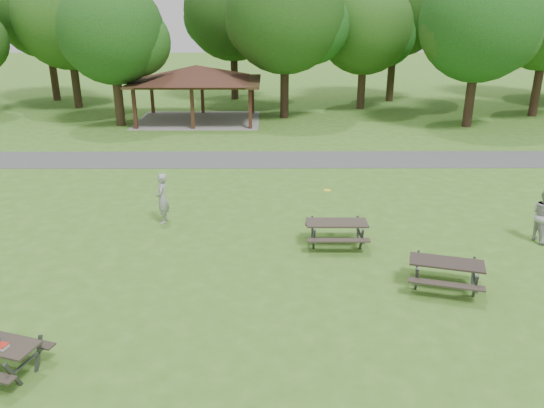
# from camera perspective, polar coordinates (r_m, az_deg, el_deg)

# --- Properties ---
(ground) EXTENTS (160.00, 160.00, 0.00)m
(ground) POSITION_cam_1_polar(r_m,az_deg,el_deg) (14.72, -3.87, -10.29)
(ground) COLOR #3C6E1F
(ground) RESTS_ON ground
(asphalt_path) EXTENTS (120.00, 3.20, 0.02)m
(asphalt_path) POSITION_cam_1_polar(r_m,az_deg,el_deg) (27.67, -2.20, 4.81)
(asphalt_path) COLOR #454548
(asphalt_path) RESTS_ON ground
(pavilion) EXTENTS (8.60, 7.01, 3.76)m
(pavilion) POSITION_cam_1_polar(r_m,az_deg,el_deg) (37.20, -8.13, 13.51)
(pavilion) COLOR #331B12
(pavilion) RESTS_ON ground
(tree_row_c) EXTENTS (8.19, 7.80, 10.67)m
(tree_row_c) POSITION_cam_1_polar(r_m,az_deg,el_deg) (44.20, -20.98, 18.05)
(tree_row_c) COLOR black
(tree_row_c) RESTS_ON ground
(tree_row_d) EXTENTS (6.93, 6.60, 9.27)m
(tree_row_d) POSITION_cam_1_polar(r_m,az_deg,el_deg) (36.52, -16.68, 17.03)
(tree_row_d) COLOR #2F2215
(tree_row_d) RESTS_ON ground
(tree_row_e) EXTENTS (8.40, 8.00, 11.02)m
(tree_row_e) POSITION_cam_1_polar(r_m,az_deg,el_deg) (37.66, 1.58, 19.46)
(tree_row_e) COLOR black
(tree_row_e) RESTS_ON ground
(tree_row_f) EXTENTS (7.35, 7.00, 9.55)m
(tree_row_f) POSITION_cam_1_polar(r_m,az_deg,el_deg) (41.79, 10.06, 18.00)
(tree_row_f) COLOR #322016
(tree_row_f) RESTS_ON ground
(tree_row_g) EXTENTS (7.77, 7.40, 10.25)m
(tree_row_g) POSITION_cam_1_polar(r_m,az_deg,el_deg) (37.08, 21.54, 17.40)
(tree_row_g) COLOR black
(tree_row_g) RESTS_ON ground
(tree_deep_a) EXTENTS (8.40, 8.00, 11.38)m
(tree_deep_a) POSITION_cam_1_polar(r_m,az_deg,el_deg) (48.52, -23.14, 18.61)
(tree_deep_a) COLOR #312016
(tree_deep_a) RESTS_ON ground
(tree_deep_b) EXTENTS (8.40, 8.00, 11.13)m
(tree_deep_b) POSITION_cam_1_polar(r_m,az_deg,el_deg) (45.72, -4.09, 19.76)
(tree_deep_b) COLOR black
(tree_deep_b) RESTS_ON ground
(tree_deep_c) EXTENTS (8.82, 8.40, 11.90)m
(tree_deep_c) POSITION_cam_1_polar(r_m,az_deg,el_deg) (45.78, 13.36, 20.00)
(tree_deep_c) COLOR #302215
(tree_deep_c) RESTS_ON ground
(picnic_table_middle) EXTENTS (2.03, 1.65, 0.87)m
(picnic_table_middle) POSITION_cam_1_polar(r_m,az_deg,el_deg) (17.68, 6.97, -2.53)
(picnic_table_middle) COLOR #2F2822
(picnic_table_middle) RESTS_ON ground
(picnic_table_far) EXTENTS (2.37, 2.10, 0.87)m
(picnic_table_far) POSITION_cam_1_polar(r_m,az_deg,el_deg) (15.72, 18.22, -6.58)
(picnic_table_far) COLOR black
(picnic_table_far) RESTS_ON ground
(frisbee_in_flight) EXTENTS (0.33, 0.33, 0.02)m
(frisbee_in_flight) POSITION_cam_1_polar(r_m,az_deg,el_deg) (18.53, 5.97, 1.47)
(frisbee_in_flight) COLOR yellow
(frisbee_in_flight) RESTS_ON ground
(frisbee_thrower) EXTENTS (0.47, 0.70, 1.87)m
(frisbee_thrower) POSITION_cam_1_polar(r_m,az_deg,el_deg) (19.73, -11.72, 0.60)
(frisbee_thrower) COLOR #9A9A9D
(frisbee_thrower) RESTS_ON ground
(frisbee_catcher) EXTENTS (0.85, 1.01, 1.86)m
(frisbee_catcher) POSITION_cam_1_polar(r_m,az_deg,el_deg) (20.00, 27.21, -1.09)
(frisbee_catcher) COLOR #ABACAE
(frisbee_catcher) RESTS_ON ground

